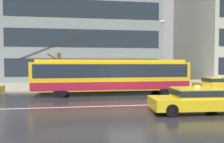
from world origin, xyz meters
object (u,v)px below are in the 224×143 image
(pedestrian_approaching_curb, at_px, (65,70))
(street_tree_bare, at_px, (59,68))
(trolleybus, at_px, (112,75))
(street_lamp, at_px, (163,48))
(pedestrian_at_shelter, at_px, (89,71))
(taxi_ahead_of_bus, at_px, (220,84))
(taxi_oncoming_near, at_px, (195,99))
(bus_shelter, at_px, (106,68))

(pedestrian_approaching_curb, relative_size, street_tree_bare, 0.61)
(trolleybus, distance_m, street_lamp, 6.04)
(pedestrian_at_shelter, bearing_deg, taxi_ahead_of_bus, -15.39)
(pedestrian_at_shelter, height_order, street_lamp, street_lamp)
(trolleybus, relative_size, street_lamp, 2.07)
(taxi_oncoming_near, height_order, street_lamp, street_lamp)
(bus_shelter, height_order, street_lamp, street_lamp)
(trolleybus, xyz_separation_m, street_lamp, (5.12, 2.13, 2.39))
(pedestrian_at_shelter, bearing_deg, pedestrian_approaching_curb, 155.74)
(street_tree_bare, bearing_deg, street_lamp, -14.86)
(trolleybus, distance_m, taxi_ahead_of_bus, 9.83)
(taxi_ahead_of_bus, relative_size, street_lamp, 0.71)
(taxi_ahead_of_bus, xyz_separation_m, bus_shelter, (-9.89, 2.77, 1.39))
(street_tree_bare, bearing_deg, trolleybus, -45.09)
(pedestrian_approaching_curb, bearing_deg, street_tree_bare, 161.88)
(taxi_oncoming_near, height_order, street_tree_bare, street_tree_bare)
(bus_shelter, height_order, pedestrian_approaching_curb, bus_shelter)
(taxi_ahead_of_bus, bearing_deg, trolleybus, -178.27)
(bus_shelter, relative_size, pedestrian_approaching_curb, 1.71)
(trolleybus, xyz_separation_m, pedestrian_approaching_curb, (-4.12, 4.55, 0.29))
(taxi_ahead_of_bus, bearing_deg, pedestrian_at_shelter, 164.61)
(pedestrian_at_shelter, xyz_separation_m, street_tree_bare, (-3.01, 1.28, 0.25))
(taxi_ahead_of_bus, xyz_separation_m, pedestrian_at_shelter, (-11.51, 3.17, 1.05))
(taxi_oncoming_near, relative_size, pedestrian_at_shelter, 2.21)
(street_lamp, bearing_deg, trolleybus, -157.40)
(taxi_ahead_of_bus, distance_m, bus_shelter, 10.37)
(bus_shelter, xyz_separation_m, street_tree_bare, (-4.63, 1.68, -0.09))
(bus_shelter, distance_m, street_tree_bare, 4.93)
(taxi_oncoming_near, xyz_separation_m, street_lamp, (1.78, 8.94, 3.24))
(taxi_oncoming_near, xyz_separation_m, pedestrian_approaching_curb, (-7.47, 11.35, 1.13))
(taxi_oncoming_near, xyz_separation_m, street_tree_bare, (-8.08, 11.55, 1.30))
(taxi_oncoming_near, relative_size, bus_shelter, 1.24)
(trolleybus, relative_size, taxi_ahead_of_bus, 2.91)
(taxi_ahead_of_bus, distance_m, street_tree_bare, 15.25)
(trolleybus, bearing_deg, pedestrian_at_shelter, 116.42)
(street_lamp, relative_size, street_tree_bare, 1.88)
(taxi_oncoming_near, xyz_separation_m, pedestrian_at_shelter, (-5.07, 10.27, 1.05))
(pedestrian_approaching_curb, relative_size, street_lamp, 0.33)
(trolleybus, height_order, bus_shelter, trolleybus)
(bus_shelter, bearing_deg, taxi_ahead_of_bus, -15.65)
(street_lamp, xyz_separation_m, street_tree_bare, (-9.85, 2.61, -1.94))
(pedestrian_approaching_curb, xyz_separation_m, street_tree_bare, (-0.61, 0.20, 0.17))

